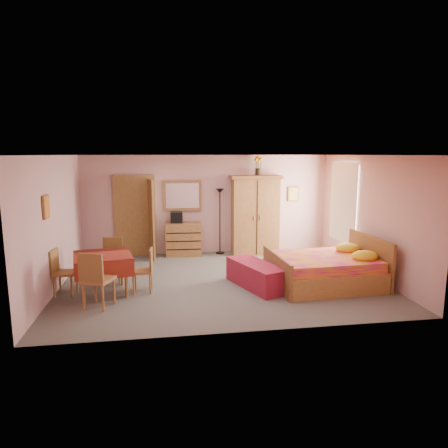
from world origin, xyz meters
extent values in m
plane|color=#68645C|center=(0.00, 0.00, 0.00)|extent=(6.50, 6.50, 0.00)
plane|color=brown|center=(0.00, 0.00, 2.60)|extent=(6.50, 6.50, 0.00)
cube|color=#C6918F|center=(0.00, 2.50, 1.30)|extent=(6.50, 0.10, 2.60)
cube|color=#C6918F|center=(0.00, -2.50, 1.30)|extent=(6.50, 0.10, 2.60)
cube|color=#C6918F|center=(-3.25, 0.00, 1.30)|extent=(0.10, 5.00, 2.60)
cube|color=#C6918F|center=(3.25, 0.00, 1.30)|extent=(0.10, 5.00, 2.60)
cube|color=#9E6B35|center=(-1.90, 2.47, 1.02)|extent=(1.06, 0.12, 2.15)
cube|color=white|center=(3.21, 1.20, 1.45)|extent=(0.08, 1.40, 1.95)
cube|color=orange|center=(-3.22, -0.60, 1.70)|extent=(0.04, 0.32, 0.42)
cube|color=#D8BF59|center=(2.35, 2.47, 1.55)|extent=(0.30, 0.04, 0.40)
cube|color=#925D31|center=(-0.67, 2.24, 0.43)|extent=(0.94, 0.51, 0.86)
cube|color=white|center=(-0.67, 2.45, 1.55)|extent=(0.99, 0.08, 0.78)
cube|color=black|center=(-0.84, 2.28, 1.01)|extent=(0.32, 0.25, 0.28)
cube|color=black|center=(0.30, 2.31, 0.87)|extent=(0.23, 0.23, 1.73)
cube|color=#A76D38|center=(1.22, 2.18, 1.04)|extent=(1.35, 0.73, 2.07)
cube|color=yellow|center=(1.30, 2.27, 2.32)|extent=(0.20, 0.20, 0.50)
cube|color=#CD146D|center=(2.01, -0.59, 0.49)|extent=(2.17, 1.74, 0.97)
cube|color=maroon|center=(0.62, -0.51, 0.24)|extent=(1.01, 1.56, 0.49)
cube|color=maroon|center=(-2.33, -0.43, 0.38)|extent=(1.22, 1.22, 0.76)
cube|color=#AF6C3B|center=(-2.31, -1.14, 0.50)|extent=(0.60, 0.60, 1.00)
cube|color=olive|center=(-2.25, 0.30, 0.45)|extent=(0.43, 0.43, 0.90)
cube|color=#A77238|center=(-3.03, -0.40, 0.44)|extent=(0.43, 0.43, 0.87)
cube|color=#AF723B|center=(-1.60, -0.45, 0.42)|extent=(0.40, 0.40, 0.84)
camera|label=1|loc=(-1.17, -7.98, 2.62)|focal=32.00mm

